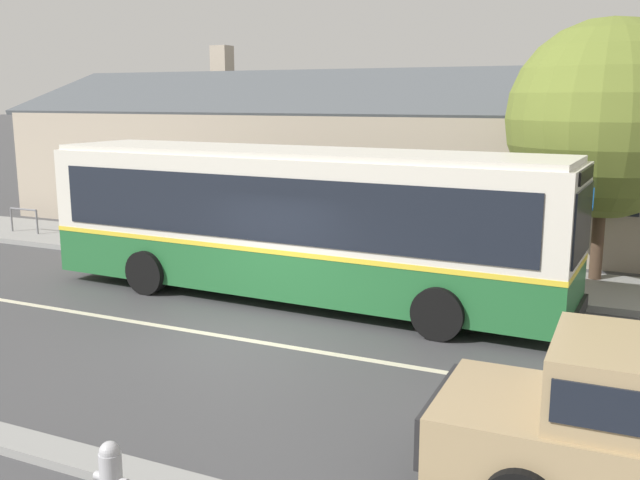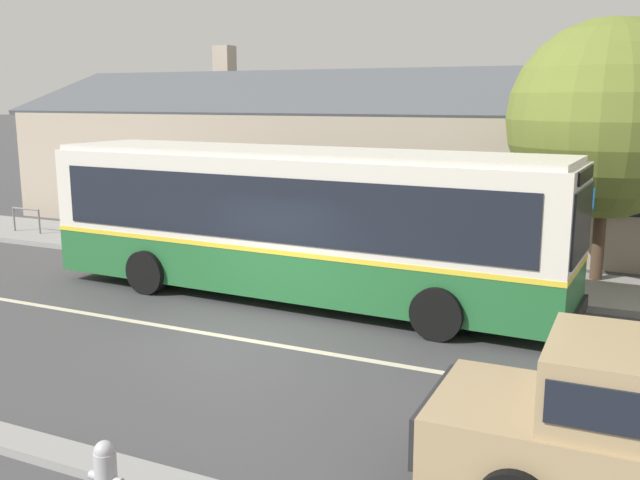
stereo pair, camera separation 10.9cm
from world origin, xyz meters
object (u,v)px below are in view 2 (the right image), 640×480
Objects in this scene: bench_down_street at (257,239)px; fire_hydrant at (106,476)px; transit_bus at (298,220)px; bike_rack at (26,216)px; bench_by_building at (135,226)px; street_tree_primary at (608,120)px; bus_stop_sign at (583,230)px.

bench_down_street is 12.22m from fire_hydrant.
transit_bus is 11.43m from bike_rack.
fire_hydrant is at bearing -67.20° from bench_down_street.
fire_hydrant is (9.12, -11.44, -0.14)m from bench_by_building.
bench_down_street is at bearing -173.00° from street_tree_primary.
fire_hydrant is at bearing -76.75° from transit_bus.
transit_bus reaches higher than bench_by_building.
street_tree_primary is (13.03, 0.88, 3.32)m from bench_by_building.
street_tree_primary is at bearing 34.47° from transit_bus.
bike_rack is (-11.08, 2.61, -1.08)m from transit_bus.
bench_by_building is 0.68× the size of bus_stop_sign.
bench_down_street is 0.69× the size of bus_stop_sign.
bench_down_street is at bearing 133.18° from transit_bus.
bus_stop_sign is at bearing -4.68° from bench_by_building.
bench_down_street is at bearing -2.35° from bench_by_building.
street_tree_primary is at bearing 3.87° from bench_by_building.
bus_stop_sign is 16.77m from bike_rack.
transit_bus is at bearing 103.25° from fire_hydrant.
transit_bus is 4.24m from bench_down_street.
bench_by_building is at bearing 175.32° from bus_stop_sign.
street_tree_primary is (5.86, 4.02, 2.12)m from transit_bus.
transit_bus is 7.92m from bench_by_building.
transit_bus is 7.21× the size of bench_down_street.
street_tree_primary is at bearing 4.77° from bike_rack.
fire_hydrant is (4.74, -11.26, -0.14)m from bench_down_street.
bike_rack is at bearing -175.23° from street_tree_primary.
bike_rack is (-16.94, -1.41, -3.20)m from street_tree_primary.
street_tree_primary reaches higher than bench_down_street.
fire_hydrant is 11.10m from bus_stop_sign.
bus_stop_sign is (8.44, -0.87, 1.07)m from bench_down_street.
bench_by_building is 13.47m from street_tree_primary.
bench_by_building reaches higher than fire_hydrant.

